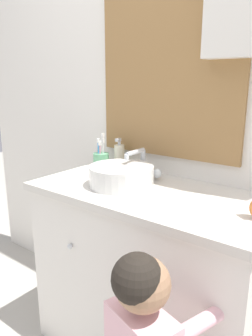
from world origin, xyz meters
name	(u,v)px	position (x,y,z in m)	size (l,w,h in m)	color
wall_back	(189,92)	(0.02, 0.62, 1.29)	(3.20, 0.18, 2.50)	silver
vanity_counter	(148,276)	(0.00, 0.33, 0.44)	(1.10, 0.55, 0.87)	silver
sink_basin	(122,175)	(-0.15, 0.31, 0.92)	(0.30, 0.35, 0.15)	silver
toothbrush_holder	(101,160)	(-0.42, 0.48, 0.92)	(0.09, 0.09, 0.20)	#66B27F
soap_dispenser	(119,157)	(-0.33, 0.52, 0.94)	(0.05, 0.05, 0.18)	beige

